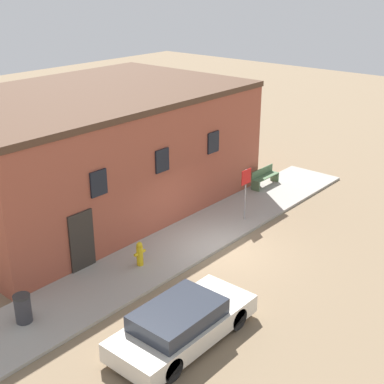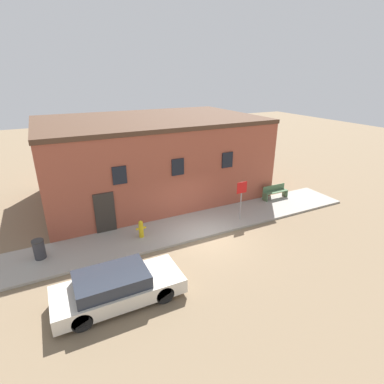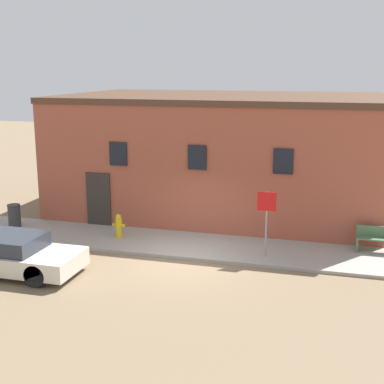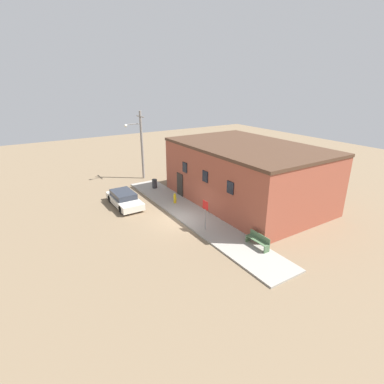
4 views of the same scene
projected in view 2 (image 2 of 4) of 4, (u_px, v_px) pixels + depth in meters
The scene contains 8 objects.
ground_plane at pixel (206, 238), 14.88m from camera, with size 80.00×80.00×0.00m, color #7A664C.
sidewalk at pixel (193, 225), 16.01m from camera, with size 19.46×2.75×0.11m.
brick_building at pixel (151, 157), 19.70m from camera, with size 13.50×8.71×5.06m.
fire_hydrant at pixel (141, 229), 14.63m from camera, with size 0.49×0.23×0.89m.
stop_sign at pixel (241, 194), 16.03m from camera, with size 0.62×0.06×2.18m.
bench at pixel (275, 192), 19.23m from camera, with size 1.74×0.44×0.86m.
trash_bin at pixel (39, 249), 12.94m from camera, with size 0.50×0.50×0.88m.
parked_car at pixel (117, 287), 10.59m from camera, with size 4.52×1.85×1.20m.
Camera 2 is at (-6.43, -11.30, 7.63)m, focal length 28.00 mm.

